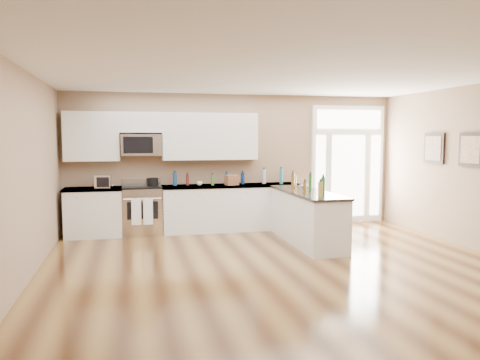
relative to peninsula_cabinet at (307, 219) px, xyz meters
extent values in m
plane|color=#462913|center=(-0.93, -2.24, -0.43)|extent=(8.00, 8.00, 0.00)
plane|color=#96795F|center=(-0.93, 1.76, 0.97)|extent=(7.00, 0.00, 7.00)
plane|color=#96795F|center=(-4.42, -2.24, 0.97)|extent=(0.00, 8.00, 8.00)
plane|color=white|center=(-0.93, -2.24, 2.37)|extent=(8.00, 8.00, 0.00)
cube|color=white|center=(-3.80, 1.45, 0.02)|extent=(1.06, 0.62, 0.90)
cube|color=black|center=(-3.80, 1.45, -0.38)|extent=(1.02, 0.52, 0.10)
cube|color=black|center=(-3.80, 1.45, 0.49)|extent=(1.10, 0.66, 0.04)
cube|color=white|center=(-1.08, 1.45, 0.02)|extent=(2.81, 0.62, 0.90)
cube|color=black|center=(-1.08, 1.45, -0.38)|extent=(2.77, 0.52, 0.10)
cube|color=black|center=(-1.08, 1.45, 0.49)|extent=(2.85, 0.66, 0.04)
cube|color=white|center=(0.00, 0.00, 0.02)|extent=(0.65, 2.28, 0.90)
cube|color=black|center=(0.00, 0.00, -0.38)|extent=(0.61, 2.18, 0.10)
cube|color=black|center=(0.00, 0.00, 0.49)|extent=(0.69, 2.32, 0.04)
cube|color=white|center=(-3.81, 1.59, 1.49)|extent=(1.04, 0.33, 0.95)
cube|color=white|center=(-1.50, 1.59, 1.49)|extent=(1.94, 0.33, 0.95)
cube|color=white|center=(-2.88, 1.59, 1.77)|extent=(0.82, 0.33, 0.40)
cube|color=silver|center=(-2.88, 1.56, 1.33)|extent=(0.78, 0.40, 0.42)
cube|color=black|center=(-2.94, 1.35, 1.33)|extent=(0.56, 0.01, 0.32)
cube|color=white|center=(1.62, 1.72, 0.87)|extent=(1.70, 0.08, 2.60)
cube|color=white|center=(1.62, 1.67, 0.62)|extent=(0.78, 0.02, 1.80)
cube|color=white|center=(0.96, 1.67, 0.62)|extent=(0.22, 0.02, 1.80)
cube|color=white|center=(2.28, 1.67, 0.62)|extent=(0.22, 0.02, 1.80)
cube|color=white|center=(1.62, 1.67, 1.87)|extent=(1.50, 0.02, 0.40)
cube|color=black|center=(2.54, -0.04, 1.27)|extent=(0.04, 0.58, 0.58)
cube|color=brown|center=(2.52, -0.04, 1.27)|extent=(0.01, 0.46, 0.46)
cube|color=black|center=(2.54, -1.04, 1.27)|extent=(0.04, 0.58, 0.58)
cube|color=brown|center=(2.52, -1.04, 1.27)|extent=(0.01, 0.46, 0.46)
cube|color=silver|center=(-2.88, 1.45, 0.03)|extent=(0.76, 0.63, 0.92)
cube|color=black|center=(-2.88, 1.45, 0.50)|extent=(0.76, 0.60, 0.03)
cube|color=silver|center=(-2.88, 1.75, 0.58)|extent=(0.76, 0.04, 0.14)
cube|color=black|center=(-2.88, 1.13, 0.09)|extent=(0.58, 0.01, 0.34)
cylinder|color=silver|center=(-2.88, 1.11, 0.31)|extent=(0.70, 0.02, 0.02)
cube|color=white|center=(-3.00, 1.10, 0.07)|extent=(0.18, 0.02, 0.50)
cube|color=white|center=(-2.78, 1.10, 0.07)|extent=(0.18, 0.02, 0.50)
cylinder|color=black|center=(-2.67, 1.51, 0.60)|extent=(0.29, 0.29, 0.17)
cube|color=silver|center=(-3.60, 1.38, 0.63)|extent=(0.32, 0.26, 0.25)
cube|color=brown|center=(-1.09, 1.37, 0.61)|extent=(0.28, 0.23, 0.20)
imported|color=white|center=(-3.50, 1.56, 0.53)|extent=(0.22, 0.22, 0.04)
imported|color=white|center=(0.17, 0.56, 0.53)|extent=(0.19, 0.19, 0.05)
imported|color=white|center=(-1.74, 1.42, 0.55)|extent=(0.14, 0.14, 0.08)
cylinder|color=#19591E|center=(0.11, 0.11, 0.66)|extent=(0.06, 0.06, 0.30)
cylinder|color=navy|center=(-1.18, 1.47, 0.62)|extent=(0.08, 0.08, 0.24)
cylinder|color=brown|center=(-0.11, 0.46, 0.66)|extent=(0.06, 0.06, 0.30)
cylinder|color=olive|center=(-0.10, -0.84, 0.63)|extent=(0.08, 0.08, 0.26)
cylinder|color=#26727F|center=(-0.03, 1.41, 0.66)|extent=(0.07, 0.07, 0.31)
cylinder|color=#591919|center=(-1.98, 1.51, 0.62)|extent=(0.06, 0.06, 0.23)
cylinder|color=#B2B2B7|center=(-0.38, 1.49, 0.66)|extent=(0.07, 0.07, 0.30)
cylinder|color=navy|center=(-0.83, 1.52, 0.62)|extent=(0.08, 0.08, 0.24)
cylinder|color=#3F7226|center=(-1.48, 1.43, 0.61)|extent=(0.06, 0.06, 0.21)
cylinder|color=#19591E|center=(0.08, -0.54, 0.66)|extent=(0.07, 0.07, 0.31)
cylinder|color=navy|center=(-2.23, 1.53, 0.63)|extent=(0.08, 0.08, 0.26)
cylinder|color=brown|center=(-0.12, -0.19, 0.60)|extent=(0.06, 0.06, 0.19)
cylinder|color=olive|center=(0.04, 0.76, 0.62)|extent=(0.07, 0.07, 0.22)
camera|label=1|loc=(-3.08, -7.86, 1.48)|focal=35.00mm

